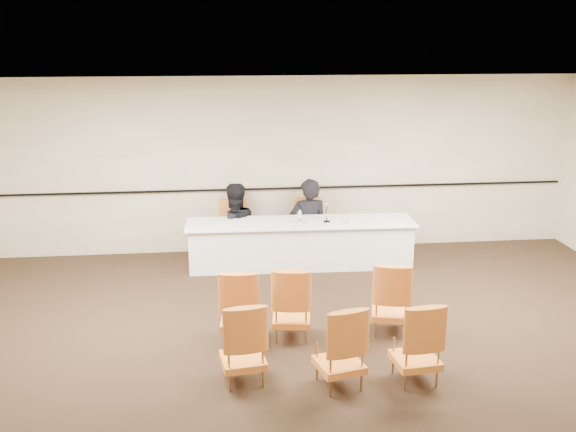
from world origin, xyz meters
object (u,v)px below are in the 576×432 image
object	(u,v)px
panelist_main_chair	(308,227)
aud_chair_back_left	(243,341)
drinking_glass	(310,221)
panelist_main	(308,231)
water_bottle	(300,217)
aud_chair_front_mid	(291,302)
aud_chair_front_left	(240,304)
aud_chair_back_mid	(339,345)
panelist_second	(234,233)
microphone	(327,213)
coffee_cup	(350,220)
panel_table	(301,244)
aud_chair_front_right	(391,296)
aud_chair_back_right	(416,341)
panelist_second_chair	(234,229)

from	to	relation	value
panelist_main_chair	aud_chair_back_left	world-z (taller)	same
panelist_main_chair	aud_chair_back_left	bearing A→B (deg)	-105.90
drinking_glass	panelist_main	bearing A→B (deg)	83.71
panelist_main_chair	water_bottle	distance (m)	0.75
panelist_main	aud_chair_front_mid	size ratio (longest dim) A/B	1.93
aud_chair_front_left	aud_chair_back_mid	world-z (taller)	same
aud_chair_front_left	aud_chair_front_mid	bearing A→B (deg)	4.54
panelist_main_chair	aud_chair_front_left	distance (m)	3.39
panelist_second	aud_chair_front_mid	distance (m)	3.23
aud_chair_back_left	microphone	bearing A→B (deg)	59.01
microphone	aud_chair_back_mid	world-z (taller)	microphone
panelist_main_chair	microphone	distance (m)	0.77
panelist_main	aud_chair_back_left	world-z (taller)	panelist_main
coffee_cup	aud_chair_front_mid	size ratio (longest dim) A/B	0.14
panelist_second	aud_chair_front_mid	world-z (taller)	panelist_second
panelist_main	aud_chair_front_left	bearing A→B (deg)	64.44
panelist_main	drinking_glass	bearing A→B (deg)	80.53
aud_chair_back_mid	drinking_glass	bearing A→B (deg)	73.01
panelist_main	drinking_glass	world-z (taller)	panelist_main
panelist_main_chair	coffee_cup	size ratio (longest dim) A/B	7.12
aud_chair_front_left	panel_table	bearing A→B (deg)	71.73
aud_chair_front_left	aud_chair_front_mid	xyz separation A→B (m)	(0.64, 0.00, 0.00)
coffee_cup	panel_table	bearing A→B (deg)	166.67
panelist_second	aud_chair_front_left	bearing A→B (deg)	72.93
drinking_glass	aud_chair_front_right	size ratio (longest dim) A/B	0.11
panel_table	panelist_second	world-z (taller)	panelist_second
panelist_second	aud_chair_front_left	world-z (taller)	panelist_second
drinking_glass	coffee_cup	distance (m)	0.64
panelist_main_chair	aud_chair_front_mid	distance (m)	3.20
aud_chair_back_right	microphone	bearing A→B (deg)	89.55
panelist_second_chair	aud_chair_back_left	size ratio (longest dim) A/B	1.00
coffee_cup	panelist_main	bearing A→B (deg)	127.70
aud_chair_front_mid	aud_chair_back_left	xyz separation A→B (m)	(-0.64, -0.99, 0.00)
panelist_main_chair	aud_chair_back_mid	world-z (taller)	same
water_bottle	panelist_main_chair	bearing A→B (deg)	69.39
panelist_main_chair	panelist_main	bearing A→B (deg)	0.00
panelist_main	coffee_cup	distance (m)	1.00
panelist_second	aud_chair_front_mid	xyz separation A→B (m)	(0.62, -3.16, 0.08)
panelist_second	microphone	world-z (taller)	panelist_second
coffee_cup	panelist_second_chair	bearing A→B (deg)	157.43
panelist_main_chair	aud_chair_front_right	size ratio (longest dim) A/B	1.00
microphone	aud_chair_front_mid	bearing A→B (deg)	-105.85
panelist_second	drinking_glass	size ratio (longest dim) A/B	17.49
aud_chair_back_left	panelist_main	bearing A→B (deg)	64.76
aud_chair_back_left	drinking_glass	bearing A→B (deg)	62.73
coffee_cup	aud_chair_back_left	world-z (taller)	aud_chair_back_left
coffee_cup	aud_chair_front_right	bearing A→B (deg)	-88.76
panelist_main_chair	drinking_glass	bearing A→B (deg)	-94.78
aud_chair_back_left	panelist_second_chair	bearing A→B (deg)	81.90
panelist_main	panelist_main_chair	xyz separation A→B (m)	(0.00, 0.00, 0.06)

